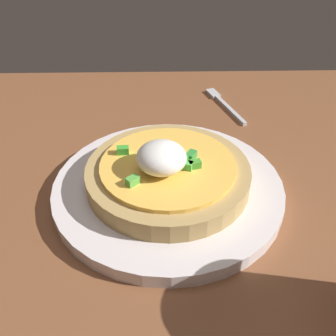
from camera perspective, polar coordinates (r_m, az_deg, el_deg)
dining_table at (r=39.75cm, az=-10.01°, el=-11.90°), size 90.79×79.91×3.47cm
plate at (r=42.17cm, az=0.00°, el=-2.99°), size 24.80×24.80×1.51cm
pizza at (r=40.68cm, az=-0.09°, el=-0.64°), size 17.41×17.41×5.56cm
fork at (r=60.62cm, az=8.08°, el=9.53°), size 4.75×11.38×0.50cm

